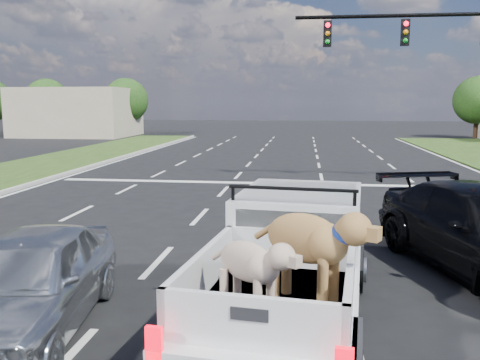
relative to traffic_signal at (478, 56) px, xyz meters
name	(u,v)px	position (x,y,z in m)	size (l,w,h in m)	color
ground	(247,266)	(-7.20, -10.50, -4.73)	(160.00, 160.00, 0.00)	black
road_markings	(271,200)	(-7.20, -3.94, -4.72)	(17.75, 60.00, 0.01)	silver
traffic_signal	(478,56)	(0.00, 0.00, 0.00)	(9.11, 0.31, 7.00)	black
building_left	(78,112)	(-27.20, 25.50, -2.53)	(10.00, 8.00, 4.40)	tan
tree_far_b	(47,101)	(-31.20, 27.50, -1.44)	(4.20, 4.20, 5.40)	#332114
tree_far_c	(126,100)	(-23.20, 27.50, -1.44)	(4.20, 4.20, 5.40)	#332114
tree_far_d	(478,100)	(8.80, 27.50, -1.44)	(4.20, 4.20, 5.40)	#332114
pickup_truck	(291,262)	(-6.30, -13.06, -3.80)	(2.43, 5.36, 1.94)	black
silver_sedan	(30,281)	(-9.78, -13.59, -4.04)	(1.62, 4.04, 1.38)	#B8BCC0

